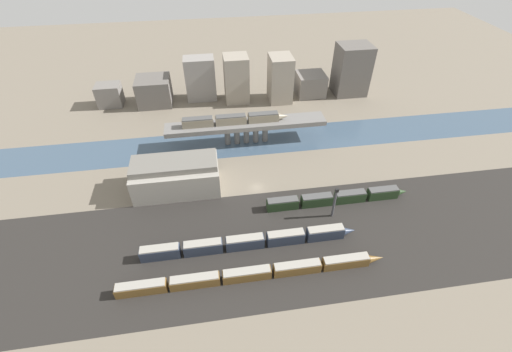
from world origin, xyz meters
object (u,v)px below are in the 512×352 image
train_yard_mid (249,242)px  signal_tower (334,202)px  train_yard_near (253,274)px  warehouse_building (176,175)px  train_on_bridge (235,119)px  train_yard_far (337,198)px

train_yard_mid → signal_tower: size_ratio=5.43×
train_yard_near → train_yard_mid: train_yard_mid is taller
warehouse_building → train_on_bridge: bearing=46.7°
train_yard_mid → warehouse_building: bearing=125.8°
train_yard_near → signal_tower: 33.34m
signal_tower → warehouse_building: bearing=156.8°
train_yard_near → warehouse_building: size_ratio=2.51×
train_yard_near → train_yard_mid: 10.20m
train_on_bridge → signal_tower: size_ratio=3.61×
train_yard_near → warehouse_building: bearing=117.5°
train_yard_far → train_on_bridge: bearing=126.8°
warehouse_building → signal_tower: warehouse_building is taller
train_yard_near → warehouse_building: warehouse_building is taller
train_yard_far → signal_tower: signal_tower is taller
warehouse_building → train_yard_far: bearing=-16.3°
train_yard_mid → signal_tower: (27.18, 8.05, 3.79)m
train_yard_near → train_yard_far: size_ratio=1.50×
train_on_bridge → signal_tower: (25.47, -44.06, -5.02)m
warehouse_building → train_yard_mid: bearing=-54.2°
train_yard_near → train_yard_far: (30.91, 23.77, 0.21)m
train_yard_near → train_yard_mid: (0.43, 10.18, 0.35)m
train_yard_near → train_yard_far: 38.99m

